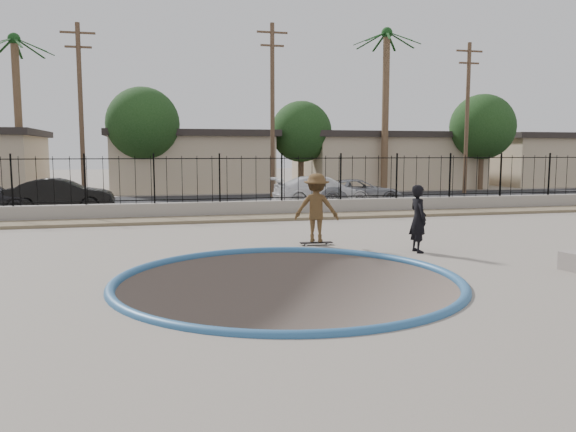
% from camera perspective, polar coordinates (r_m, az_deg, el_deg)
% --- Properties ---
extents(ground, '(120.00, 120.00, 2.20)m').
position_cam_1_polar(ground, '(24.13, -7.35, -2.23)').
color(ground, slate).
rests_on(ground, ground).
extents(bowl_pit, '(6.84, 6.84, 1.80)m').
position_cam_1_polar(bowl_pit, '(11.32, -0.01, -6.60)').
color(bowl_pit, '#4E423B').
rests_on(bowl_pit, ground).
extents(coping_ring, '(7.04, 7.04, 0.20)m').
position_cam_1_polar(coping_ring, '(11.32, -0.01, -6.60)').
color(coping_ring, '#2B5B8C').
rests_on(coping_ring, ground).
extents(rock_strip, '(42.00, 1.60, 0.11)m').
position_cam_1_polar(rock_strip, '(21.22, -6.55, -0.28)').
color(rock_strip, '#887659').
rests_on(rock_strip, ground).
extents(retaining_wall, '(42.00, 0.45, 0.60)m').
position_cam_1_polar(retaining_wall, '(22.27, -6.92, 0.67)').
color(retaining_wall, gray).
rests_on(retaining_wall, ground).
extents(fence, '(40.00, 0.04, 1.80)m').
position_cam_1_polar(fence, '(22.18, -6.96, 3.76)').
color(fence, black).
rests_on(fence, retaining_wall).
extents(street, '(90.00, 8.00, 0.04)m').
position_cam_1_polar(street, '(28.94, -8.49, 1.45)').
color(street, black).
rests_on(street, ground).
extents(house_center, '(10.60, 8.60, 3.90)m').
position_cam_1_polar(house_center, '(38.30, -9.86, 5.60)').
color(house_center, tan).
rests_on(house_center, ground).
extents(house_east, '(12.60, 8.60, 3.90)m').
position_cam_1_polar(house_east, '(41.66, 9.83, 5.67)').
color(house_east, tan).
rests_on(house_east, ground).
extents(house_east_far, '(11.60, 8.60, 3.90)m').
position_cam_1_polar(house_east_far, '(48.96, 25.10, 5.28)').
color(house_east_far, tan).
rests_on(house_east_far, ground).
extents(palm_mid, '(2.30, 2.30, 9.30)m').
position_cam_1_polar(palm_mid, '(36.69, -25.89, 12.38)').
color(palm_mid, brown).
rests_on(palm_mid, ground).
extents(palm_right, '(2.30, 2.30, 10.30)m').
position_cam_1_polar(palm_right, '(37.04, 9.93, 13.87)').
color(palm_right, brown).
rests_on(palm_right, ground).
extents(utility_pole_left, '(1.70, 0.24, 9.00)m').
position_cam_1_polar(utility_pole_left, '(30.96, -20.30, 10.13)').
color(utility_pole_left, '#473323').
rests_on(utility_pole_left, ground).
extents(utility_pole_mid, '(1.70, 0.24, 9.50)m').
position_cam_1_polar(utility_pole_mid, '(31.49, -1.59, 10.93)').
color(utility_pole_mid, '#473323').
rests_on(utility_pole_mid, ground).
extents(utility_pole_right, '(1.70, 0.24, 9.00)m').
position_cam_1_polar(utility_pole_right, '(35.96, 17.73, 9.68)').
color(utility_pole_right, '#473323').
rests_on(utility_pole_right, ground).
extents(street_tree_left, '(4.32, 4.32, 6.36)m').
position_cam_1_polar(street_tree_left, '(34.74, -14.53, 9.05)').
color(street_tree_left, '#473323').
rests_on(street_tree_left, ground).
extents(street_tree_mid, '(3.96, 3.96, 5.83)m').
position_cam_1_polar(street_tree_mid, '(36.99, 1.36, 8.55)').
color(street_tree_mid, '#473323').
rests_on(street_tree_mid, ground).
extents(street_tree_right, '(4.32, 4.32, 6.36)m').
position_cam_1_polar(street_tree_right, '(40.07, 19.15, 8.54)').
color(street_tree_right, '#473323').
rests_on(street_tree_right, ground).
extents(skater, '(1.39, 1.11, 1.88)m').
position_cam_1_polar(skater, '(15.43, 2.90, 0.48)').
color(skater, brown).
rests_on(skater, ground).
extents(skateboard, '(0.91, 0.28, 0.08)m').
position_cam_1_polar(skateboard, '(15.55, 2.89, -2.73)').
color(skateboard, black).
rests_on(skateboard, ground).
extents(videographer, '(0.42, 0.64, 1.73)m').
position_cam_1_polar(videographer, '(14.72, 13.08, -0.27)').
color(videographer, black).
rests_on(videographer, ground).
extents(car_b, '(4.29, 1.54, 1.41)m').
position_cam_1_polar(car_b, '(25.45, -22.08, 1.97)').
color(car_b, black).
rests_on(car_b, street).
extents(car_c, '(4.84, 2.13, 1.38)m').
position_cam_1_polar(car_c, '(26.36, 3.60, 2.56)').
color(car_c, white).
rests_on(car_c, street).
extents(car_d, '(4.47, 2.18, 1.22)m').
position_cam_1_polar(car_d, '(26.92, 7.07, 2.43)').
color(car_d, gray).
rests_on(car_d, street).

